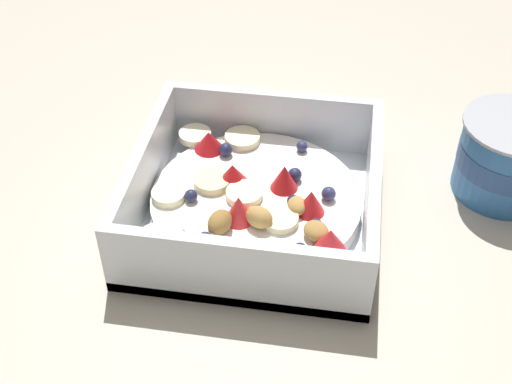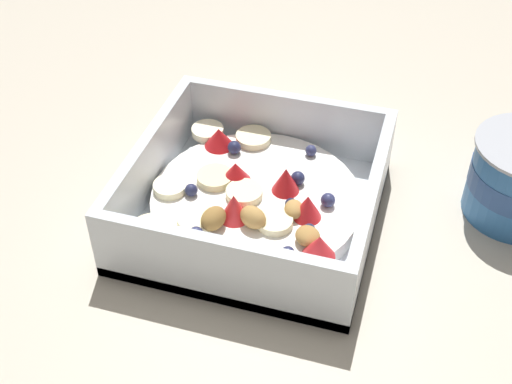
# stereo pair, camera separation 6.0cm
# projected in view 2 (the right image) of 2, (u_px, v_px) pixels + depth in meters

# --- Properties ---
(ground_plane) EXTENTS (2.40, 2.40, 0.00)m
(ground_plane) POSITION_uv_depth(u_px,v_px,m) (269.00, 208.00, 0.63)
(ground_plane) COLOR beige
(fruit_bowl) EXTENTS (0.21, 0.21, 0.07)m
(fruit_bowl) POSITION_uv_depth(u_px,v_px,m) (255.00, 200.00, 0.60)
(fruit_bowl) COLOR white
(fruit_bowl) RESTS_ON ground
(spoon) EXTENTS (0.10, 0.16, 0.01)m
(spoon) POSITION_uv_depth(u_px,v_px,m) (286.00, 127.00, 0.72)
(spoon) COLOR silver
(spoon) RESTS_ON ground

